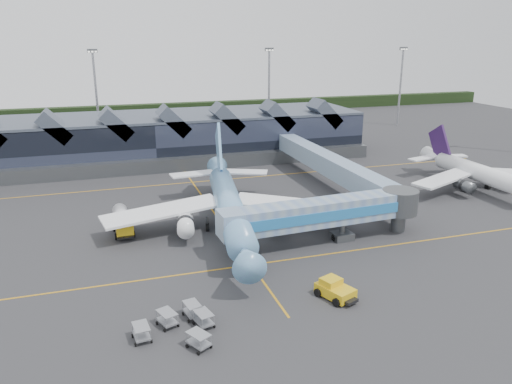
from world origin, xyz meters
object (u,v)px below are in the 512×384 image
object	(u,v)px
main_airliner	(229,203)
fuel_truck	(122,220)
regional_jet	(477,172)
jet_bridge	(335,212)
pushback_tug	(335,290)

from	to	relation	value
main_airliner	fuel_truck	xyz separation A→B (m)	(-13.92, 3.68, -2.11)
regional_jet	main_airliner	bearing A→B (deg)	-174.69
jet_bridge	main_airliner	bearing A→B (deg)	141.78
regional_jet	pushback_tug	world-z (taller)	regional_jet
fuel_truck	pushback_tug	distance (m)	31.74
fuel_truck	main_airliner	bearing A→B (deg)	-16.83
main_airliner	jet_bridge	size ratio (longest dim) A/B	1.43
jet_bridge	pushback_tug	bearing A→B (deg)	-119.15
jet_bridge	regional_jet	bearing A→B (deg)	17.86
main_airliner	fuel_truck	size ratio (longest dim) A/B	4.55
jet_bridge	pushback_tug	distance (m)	15.06
regional_jet	jet_bridge	size ratio (longest dim) A/B	1.04
fuel_truck	pushback_tug	size ratio (longest dim) A/B	1.84
fuel_truck	pushback_tug	world-z (taller)	fuel_truck
regional_jet	jet_bridge	bearing A→B (deg)	-159.38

